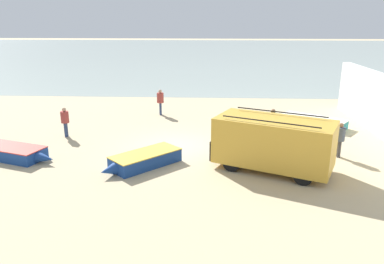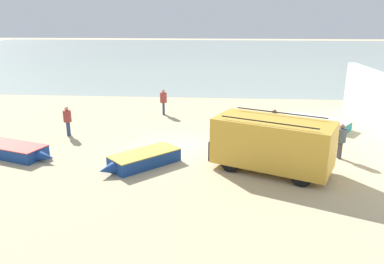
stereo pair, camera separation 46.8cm
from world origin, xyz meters
name	(u,v)px [view 1 (the left image)]	position (x,y,z in m)	size (l,w,h in m)	color
ground_plane	(175,147)	(0.00, 0.00, 0.00)	(200.00, 200.00, 0.00)	tan
sea_water	(202,53)	(0.00, 52.00, 0.00)	(120.00, 80.00, 0.01)	#99A89E
parked_van	(273,142)	(4.35, -2.64, 1.21)	(5.28, 3.96, 2.34)	gold
fishing_rowboat_0	(143,160)	(-1.15, -2.55, 0.29)	(3.26, 3.27, 0.59)	navy
fishing_rowboat_1	(8,152)	(-7.51, -1.84, 0.28)	(4.66, 2.46, 0.56)	navy
fishing_rowboat_2	(311,121)	(7.72, 4.28, 0.26)	(4.18, 3.42, 0.53)	#1E757F
fisherman_0	(65,119)	(-6.04, 1.40, 0.96)	(0.42, 0.42, 1.61)	navy
fisherman_1	(340,137)	(7.65, -0.98, 0.97)	(0.43, 0.43, 1.63)	#38383D
fisherman_2	(160,100)	(-1.57, 6.40, 1.01)	(0.44, 0.44, 1.69)	navy
fisherman_3	(272,123)	(4.87, 0.86, 1.07)	(0.47, 0.47, 1.80)	navy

